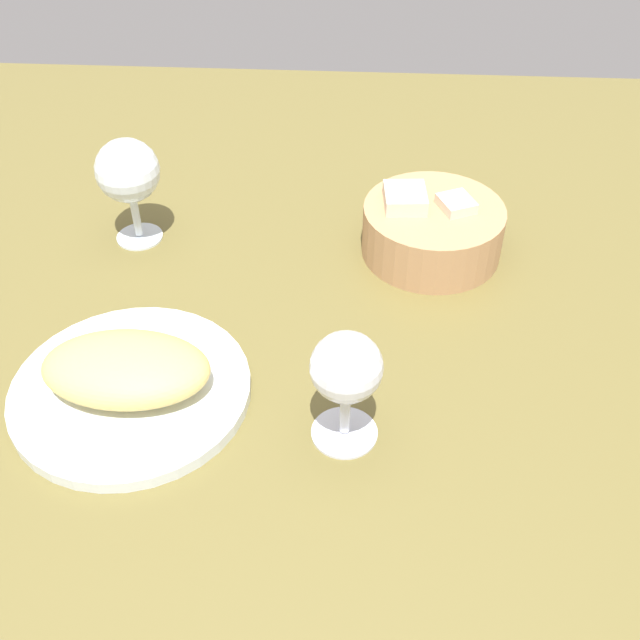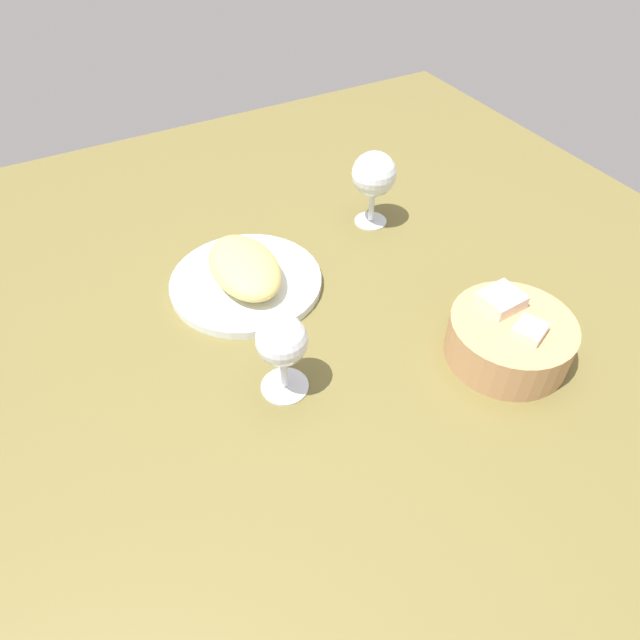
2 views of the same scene
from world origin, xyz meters
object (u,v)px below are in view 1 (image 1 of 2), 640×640
plate (131,390)px  wine_glass_far (128,174)px  bread_basket (431,229)px  wine_glass_near (346,373)px

plate → wine_glass_far: (-5.52, 27.05, 8.64)cm
bread_basket → wine_glass_far: bearing=178.7°
wine_glass_near → wine_glass_far: bearing=131.4°
plate → bread_basket: bearing=40.1°
bread_basket → plate: bearing=-139.9°
bread_basket → wine_glass_near: size_ratio=1.37×
wine_glass_far → bread_basket: bearing=-1.3°
plate → wine_glass_near: bearing=-9.9°
plate → bread_basket: size_ratio=1.41×
bread_basket → wine_glass_far: 37.16cm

